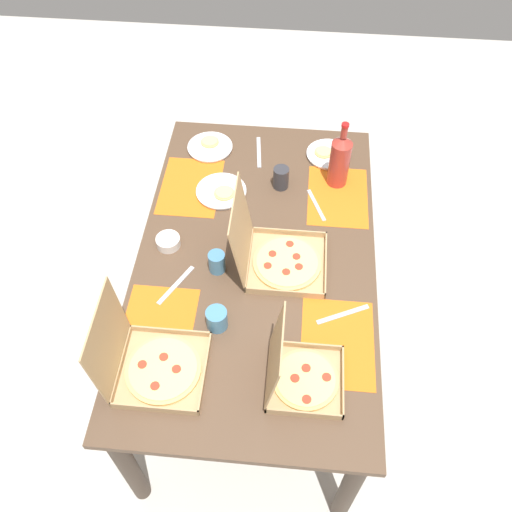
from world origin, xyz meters
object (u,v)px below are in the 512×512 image
Objects in this scene: plate_far_left at (222,192)px; condiment_bowl at (168,242)px; plate_near_right at (210,147)px; cup_red at (217,319)px; plate_middle at (328,154)px; cup_dark at (281,178)px; pizza_box_edge_far at (299,374)px; soda_bottle at (340,160)px; pizza_box_corner_right at (277,256)px; pizza_box_center at (151,363)px; cup_clear_left at (217,262)px.

condiment_bowl reaches higher than plate_far_left.
plate_near_right is 2.50× the size of cup_red.
cup_dark is at bearing 136.50° from plate_middle.
plate_near_right is (0.00, 0.56, 0.00)m from plate_middle.
cup_red is at bearing -170.14° from plate_near_right.
soda_bottle reaches higher than pizza_box_edge_far.
plate_near_right is 0.41m from cup_dark.
pizza_box_corner_right reaches higher than plate_near_right.
pizza_box_center reaches higher than cup_dark.
plate_near_right is at bearing 89.90° from plate_middle.
pizza_box_corner_right reaches higher than pizza_box_edge_far.
cup_dark is 1.14× the size of cup_clear_left.
soda_bottle is at bearing -25.79° from pizza_box_corner_right.
pizza_box_corner_right is 0.68m from plate_middle.
soda_bottle is at bearing -78.51° from cup_dark.
pizza_box_edge_far is 1.30× the size of plate_far_left.
cup_red is at bearing 57.85° from pizza_box_edge_far.
plate_middle is (1.14, -0.09, -0.04)m from pizza_box_edge_far.
pizza_box_edge_far is at bearing -89.08° from pizza_box_center.
cup_red is (0.19, 0.30, -0.00)m from pizza_box_edge_far.
cup_dark is (0.93, 0.12, 0.01)m from pizza_box_edge_far.
soda_bottle is 3.16× the size of cup_dark.
plate_far_left is at bearing 121.77° from plate_middle.
soda_bottle is at bearing -7.44° from pizza_box_edge_far.
pizza_box_center is 3.71× the size of cup_clear_left.
cup_red is (-0.25, -0.03, -0.00)m from cup_clear_left.
plate_middle is 2.32× the size of cup_clear_left.
cup_red reaches higher than plate_middle.
soda_bottle is at bearing -32.49° from pizza_box_center.
plate_near_right is at bearing 10.61° from cup_clear_left.
cup_red is (0.20, -0.20, -0.01)m from pizza_box_center.
pizza_box_edge_far is at bearing -172.61° from cup_dark.
condiment_bowl is at bearing 45.31° from pizza_box_edge_far.
plate_near_right is at bearing 17.90° from plate_far_left.
cup_clear_left is 0.24m from condiment_bowl.
cup_clear_left is (-0.70, -0.13, 0.04)m from plate_near_right.
cup_dark is 0.53m from cup_clear_left.
plate_middle is (0.65, -0.20, -0.04)m from pizza_box_corner_right.
cup_clear_left reaches higher than plate_far_left.
cup_clear_left is (-0.48, 0.22, -0.01)m from cup_dark.
plate_far_left is at bearing 103.23° from soda_bottle.
plate_middle is 1.03m from cup_red.
cup_red is 0.43m from condiment_bowl.
pizza_box_edge_far is 2.84× the size of cup_dark.
pizza_box_corner_right is 3.69× the size of condiment_bowl.
plate_far_left is at bearing -29.48° from condiment_bowl.
cup_clear_left is at bearing 101.62° from pizza_box_corner_right.
pizza_box_edge_far is 0.50m from pizza_box_corner_right.
cup_dark reaches higher than cup_red.
pizza_box_edge_far is at bearing -156.32° from plate_far_left.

